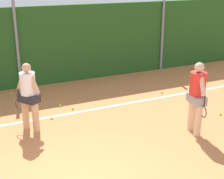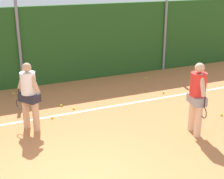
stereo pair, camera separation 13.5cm
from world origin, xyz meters
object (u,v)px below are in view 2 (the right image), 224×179
at_px(tennis_ball_1, 222,115).
at_px(tennis_ball_9, 61,105).
at_px(tennis_ball_2, 74,108).
at_px(tennis_ball_8, 163,93).
at_px(player_foreground_near, 197,95).
at_px(tennis_ball_7, 146,78).
at_px(player_midcourt, 29,93).
at_px(tennis_ball_12, 13,93).
at_px(tennis_ball_4, 52,118).

bearing_deg(tennis_ball_1, tennis_ball_9, 147.59).
distance_m(tennis_ball_1, tennis_ball_2, 4.22).
bearing_deg(tennis_ball_8, player_foreground_near, -107.13).
distance_m(player_foreground_near, tennis_ball_7, 4.61).
bearing_deg(tennis_ball_8, player_midcourt, -168.86).
xyz_separation_m(player_midcourt, tennis_ball_8, (4.50, 0.89, -0.95)).
bearing_deg(tennis_ball_12, tennis_ball_4, -74.19).
bearing_deg(tennis_ball_12, player_midcourt, -88.89).
xyz_separation_m(player_foreground_near, player_midcourt, (-3.65, 1.86, -0.03)).
height_order(tennis_ball_2, tennis_ball_9, same).
xyz_separation_m(player_midcourt, tennis_ball_7, (4.74, 2.51, -0.95)).
bearing_deg(tennis_ball_7, tennis_ball_12, 175.93).
bearing_deg(tennis_ball_9, tennis_ball_12, 124.56).
bearing_deg(tennis_ball_12, player_foreground_near, -51.79).
relative_size(tennis_ball_1, tennis_ball_9, 1.00).
relative_size(tennis_ball_2, tennis_ball_7, 1.00).
distance_m(tennis_ball_7, tennis_ball_12, 4.81).
height_order(tennis_ball_2, tennis_ball_4, same).
relative_size(tennis_ball_9, tennis_ball_12, 1.00).
relative_size(player_foreground_near, player_midcourt, 1.03).
bearing_deg(tennis_ball_12, tennis_ball_8, -23.37).
xyz_separation_m(player_foreground_near, tennis_ball_8, (0.85, 2.74, -0.98)).
distance_m(player_midcourt, tennis_ball_9, 1.87).
relative_size(player_foreground_near, tennis_ball_2, 27.35).
distance_m(player_foreground_near, tennis_ball_9, 4.09).
distance_m(tennis_ball_2, tennis_ball_8, 3.13).
height_order(player_foreground_near, tennis_ball_1, player_foreground_near).
height_order(tennis_ball_1, tennis_ball_7, same).
bearing_deg(tennis_ball_9, tennis_ball_7, 20.15).
xyz_separation_m(player_foreground_near, tennis_ball_7, (1.08, 4.37, -0.98)).
bearing_deg(player_foreground_near, tennis_ball_1, 124.65).
bearing_deg(tennis_ball_7, tennis_ball_4, -153.00).
relative_size(player_midcourt, tennis_ball_12, 26.50).
xyz_separation_m(player_foreground_near, tennis_ball_9, (-2.55, 3.03, -0.98)).
distance_m(tennis_ball_4, tennis_ball_7, 4.61).
distance_m(player_foreground_near, tennis_ball_1, 1.76).
relative_size(tennis_ball_4, tennis_ball_7, 1.00).
bearing_deg(tennis_ball_1, tennis_ball_2, 149.79).
relative_size(tennis_ball_2, tennis_ball_4, 1.00).
distance_m(tennis_ball_1, tennis_ball_12, 6.56).
distance_m(tennis_ball_4, tennis_ball_9, 0.89).
bearing_deg(player_midcourt, tennis_ball_12, -33.55).
height_order(player_foreground_near, tennis_ball_9, player_foreground_near).
distance_m(player_midcourt, tennis_ball_4, 1.21).
height_order(player_midcourt, tennis_ball_9, player_midcourt).
relative_size(player_foreground_near, tennis_ball_9, 27.35).
distance_m(tennis_ball_8, tennis_ball_9, 3.41).
xyz_separation_m(tennis_ball_7, tennis_ball_9, (-3.64, -1.34, 0.00)).
distance_m(player_foreground_near, player_midcourt, 4.10).
xyz_separation_m(tennis_ball_2, tennis_ball_8, (3.13, 0.07, 0.00)).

